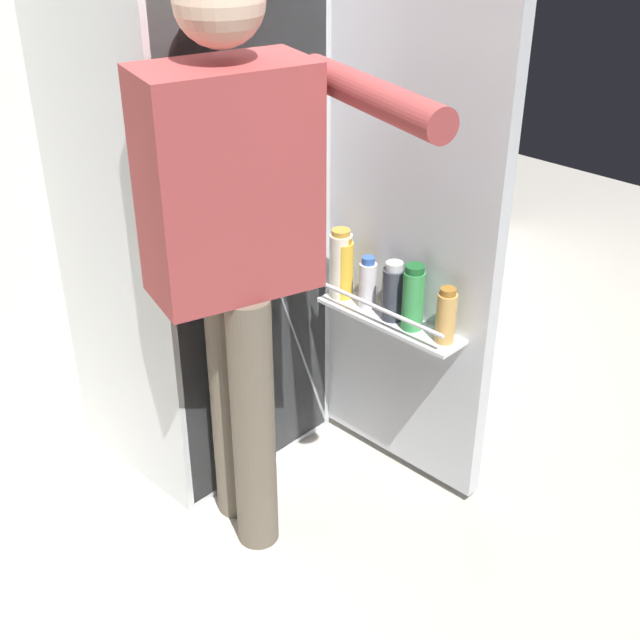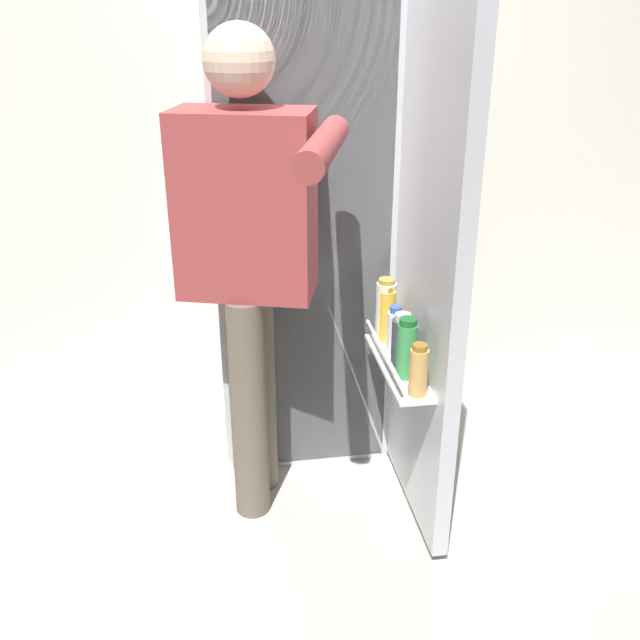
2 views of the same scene
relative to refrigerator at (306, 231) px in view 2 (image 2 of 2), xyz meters
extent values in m
plane|color=#B7B2A8|center=(-0.03, -0.48, -0.87)|extent=(6.58, 6.58, 0.00)
cube|color=silver|center=(-0.03, 0.39, 0.36)|extent=(4.40, 0.10, 2.46)
cube|color=silver|center=(-0.03, 0.05, 0.00)|extent=(0.62, 0.57, 1.75)
cube|color=white|center=(-0.03, -0.23, 0.00)|extent=(0.58, 0.01, 1.71)
cube|color=white|center=(-0.03, -0.18, -0.08)|extent=(0.54, 0.09, 0.01)
cube|color=silver|center=(0.31, -0.53, 0.00)|extent=(0.05, 0.60, 1.68)
cube|color=white|center=(0.23, -0.53, -0.30)|extent=(0.12, 0.48, 0.01)
cylinder|color=silver|center=(0.17, -0.53, -0.24)|extent=(0.01, 0.46, 0.01)
cylinder|color=tan|center=(0.23, -0.72, -0.22)|extent=(0.06, 0.06, 0.15)
cylinder|color=#996623|center=(0.23, -0.72, -0.14)|extent=(0.04, 0.04, 0.02)
cylinder|color=#333842|center=(0.23, -0.53, -0.22)|extent=(0.07, 0.07, 0.16)
cylinder|color=silver|center=(0.23, -0.53, -0.13)|extent=(0.05, 0.05, 0.02)
cylinder|color=gold|center=(0.23, -0.34, -0.21)|extent=(0.06, 0.06, 0.18)
cylinder|color=#BC8419|center=(0.23, -0.34, -0.11)|extent=(0.05, 0.05, 0.02)
cylinder|color=white|center=(0.24, -0.43, -0.23)|extent=(0.05, 0.05, 0.14)
cylinder|color=#335BB2|center=(0.24, -0.43, -0.15)|extent=(0.04, 0.04, 0.02)
cylinder|color=green|center=(0.23, -0.61, -0.21)|extent=(0.06, 0.06, 0.18)
cylinder|color=#195B28|center=(0.23, -0.61, -0.11)|extent=(0.05, 0.05, 0.02)
cylinder|color=#EDE5CC|center=(0.23, -0.33, -0.20)|extent=(0.07, 0.07, 0.20)
cylinder|color=#B78933|center=(0.23, -0.33, -0.09)|extent=(0.06, 0.06, 0.02)
cylinder|color=red|center=(0.08, -0.18, -0.03)|extent=(0.08, 0.08, 0.10)
cylinder|color=#665B4C|center=(-0.22, -0.32, -0.47)|extent=(0.12, 0.12, 0.80)
cylinder|color=#665B4C|center=(-0.26, -0.46, -0.47)|extent=(0.12, 0.12, 0.80)
cube|color=#9E3D3D|center=(-0.24, -0.39, 0.21)|extent=(0.46, 0.33, 0.57)
sphere|color=beige|center=(-0.24, -0.39, 0.63)|extent=(0.21, 0.21, 0.21)
cylinder|color=#9E3D3D|center=(-0.18, -0.19, 0.19)|extent=(0.08, 0.08, 0.53)
cylinder|color=#9E3D3D|center=(-0.04, -0.67, 0.44)|extent=(0.23, 0.53, 0.08)
camera|label=1|loc=(-1.48, -1.89, 0.94)|focal=47.61mm
camera|label=2|loc=(-0.35, -2.53, 0.79)|focal=40.40mm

